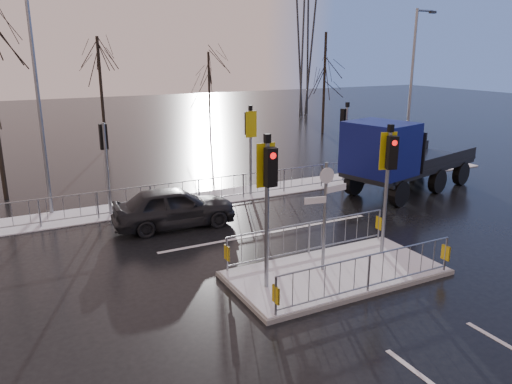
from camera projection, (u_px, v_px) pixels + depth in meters
name	position (u px, v px, depth m)	size (l,w,h in m)	color
ground	(335.00, 275.00, 13.98)	(120.00, 120.00, 0.00)	black
snow_verge	(216.00, 197.00, 21.33)	(30.00, 2.00, 0.04)	white
lane_markings	(343.00, 279.00, 13.69)	(8.00, 11.38, 0.01)	silver
traffic_island	(335.00, 262.00, 13.88)	(6.00, 3.04, 4.15)	slate
far_kerb_fixtures	(227.00, 176.00, 20.75)	(18.00, 0.65, 3.83)	gray
car_far_lane	(174.00, 207.00, 17.64)	(1.73, 4.30, 1.46)	black
flatbed_truck	(393.00, 156.00, 21.19)	(7.47, 4.24, 3.27)	black
tree_far_a	(100.00, 71.00, 30.60)	(3.75, 3.75, 7.08)	black
tree_far_b	(209.00, 77.00, 36.00)	(3.25, 3.25, 6.14)	black
tree_far_c	(325.00, 63.00, 36.69)	(4.00, 4.00, 7.55)	black
street_lamp_right	(412.00, 85.00, 24.70)	(1.25, 0.18, 8.00)	gray
street_lamp_left	(40.00, 95.00, 18.05)	(1.25, 0.18, 8.20)	gray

